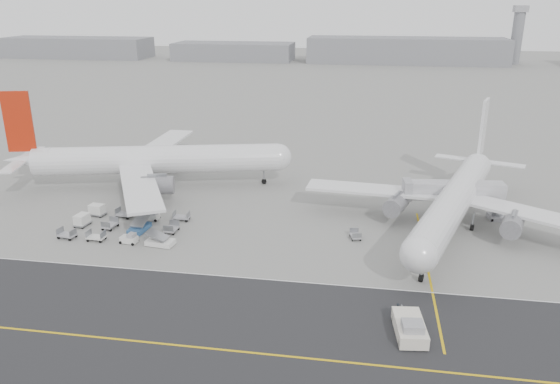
% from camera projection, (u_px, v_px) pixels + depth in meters
% --- Properties ---
extents(ground, '(700.00, 700.00, 0.00)m').
position_uv_depth(ground, '(208.00, 267.00, 75.39)').
color(ground, gray).
rests_on(ground, ground).
extents(taxiway, '(220.00, 59.00, 0.03)m').
position_uv_depth(taxiway, '(206.00, 348.00, 57.92)').
color(taxiway, '#2C2C2E').
rests_on(taxiway, ground).
extents(horizon_buildings, '(520.00, 28.00, 28.00)m').
position_uv_depth(horizon_buildings, '(387.00, 63.00, 312.56)').
color(horizon_buildings, slate).
rests_on(horizon_buildings, ground).
extents(control_tower, '(7.00, 7.00, 31.25)m').
position_uv_depth(control_tower, '(517.00, 34.00, 301.16)').
color(control_tower, slate).
rests_on(control_tower, ground).
extents(airliner_a, '(54.37, 53.17, 19.06)m').
position_uv_depth(airliner_a, '(151.00, 160.00, 105.77)').
color(airliner_a, white).
rests_on(airliner_a, ground).
extents(airliner_b, '(47.81, 48.72, 17.45)m').
position_uv_depth(airliner_b, '(456.00, 198.00, 86.63)').
color(airliner_b, white).
rests_on(airliner_b, ground).
extents(pushback_tug, '(3.77, 8.56, 2.42)m').
position_uv_depth(pushback_tug, '(410.00, 328.00, 59.80)').
color(pushback_tug, silver).
rests_on(pushback_tug, ground).
extents(jet_bridge, '(17.57, 4.93, 6.57)m').
position_uv_depth(jet_bridge, '(455.00, 193.00, 90.60)').
color(jet_bridge, gray).
rests_on(jet_bridge, ground).
extents(gse_cluster, '(24.12, 18.86, 2.09)m').
position_uv_depth(gse_cluster, '(126.00, 229.00, 87.68)').
color(gse_cluster, '#9E9DA3').
rests_on(gse_cluster, ground).
extents(stray_dolly, '(1.94, 2.58, 1.42)m').
position_uv_depth(stray_dolly, '(355.00, 239.00, 84.25)').
color(stray_dolly, silver).
rests_on(stray_dolly, ground).
extents(ground_crew_a, '(0.77, 0.62, 1.83)m').
position_uv_depth(ground_crew_a, '(398.00, 310.00, 63.20)').
color(ground_crew_a, black).
rests_on(ground_crew_a, ground).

